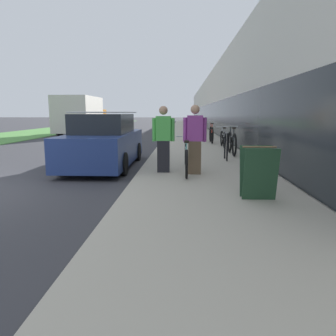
# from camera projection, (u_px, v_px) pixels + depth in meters

# --- Properties ---
(sidewalk_slab) EXTENTS (3.35, 70.00, 0.15)m
(sidewalk_slab) POSITION_uv_depth(u_px,v_px,m) (190.00, 132.00, 26.64)
(sidewalk_slab) COLOR #B2AA99
(sidewalk_slab) RESTS_ON ground
(storefront_facade) EXTENTS (10.01, 70.00, 4.94)m
(storefront_facade) POSITION_uv_depth(u_px,v_px,m) (253.00, 104.00, 33.83)
(storefront_facade) COLOR silver
(storefront_facade) RESTS_ON ground
(lawn_strip) EXTENTS (5.43, 70.00, 0.03)m
(lawn_strip) POSITION_uv_depth(u_px,v_px,m) (58.00, 130.00, 31.14)
(lawn_strip) COLOR #518E42
(lawn_strip) RESTS_ON ground
(tandem_bicycle) EXTENTS (0.52, 2.60, 0.83)m
(tandem_bicycle) POSITION_uv_depth(u_px,v_px,m) (186.00, 157.00, 8.17)
(tandem_bicycle) COLOR black
(tandem_bicycle) RESTS_ON sidewalk_slab
(person_rider) EXTENTS (0.55, 0.22, 1.63)m
(person_rider) POSITION_uv_depth(u_px,v_px,m) (195.00, 140.00, 7.75)
(person_rider) COLOR brown
(person_rider) RESTS_ON sidewalk_slab
(person_bystander) EXTENTS (0.55, 0.21, 1.61)m
(person_bystander) POSITION_uv_depth(u_px,v_px,m) (163.00, 139.00, 8.00)
(person_bystander) COLOR black
(person_bystander) RESTS_ON sidewalk_slab
(bike_rack_hoop) EXTENTS (0.05, 0.60, 0.84)m
(bike_rack_hoop) POSITION_uv_depth(u_px,v_px,m) (226.00, 143.00, 10.12)
(bike_rack_hoop) COLOR black
(bike_rack_hoop) RESTS_ON sidewalk_slab
(cruiser_bike_nearest) EXTENTS (0.52, 1.86, 0.97)m
(cruiser_bike_nearest) POSITION_uv_depth(u_px,v_px,m) (232.00, 143.00, 11.48)
(cruiser_bike_nearest) COLOR black
(cruiser_bike_nearest) RESTS_ON sidewalk_slab
(cruiser_bike_middle) EXTENTS (0.52, 1.64, 0.86)m
(cruiser_bike_middle) POSITION_uv_depth(u_px,v_px,m) (223.00, 139.00, 13.93)
(cruiser_bike_middle) COLOR black
(cruiser_bike_middle) RESTS_ON sidewalk_slab
(cruiser_bike_farthest) EXTENTS (0.52, 1.78, 0.98)m
(cruiser_bike_farthest) POSITION_uv_depth(u_px,v_px,m) (211.00, 134.00, 15.96)
(cruiser_bike_farthest) COLOR black
(cruiser_bike_farthest) RESTS_ON sidewalk_slab
(sandwich_board_sign) EXTENTS (0.56, 0.56, 0.90)m
(sandwich_board_sign) POSITION_uv_depth(u_px,v_px,m) (258.00, 172.00, 5.55)
(sandwich_board_sign) COLOR #23472D
(sandwich_board_sign) RESTS_ON sidewalk_slab
(parked_sedan_curbside) EXTENTS (1.83, 4.46, 1.63)m
(parked_sedan_curbside) POSITION_uv_depth(u_px,v_px,m) (104.00, 143.00, 9.71)
(parked_sedan_curbside) COLOR navy
(parked_sedan_curbside) RESTS_ON ground
(moving_truck) EXTENTS (2.51, 6.22, 2.75)m
(moving_truck) POSITION_uv_depth(u_px,v_px,m) (81.00, 116.00, 24.10)
(moving_truck) COLOR orange
(moving_truck) RESTS_ON ground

